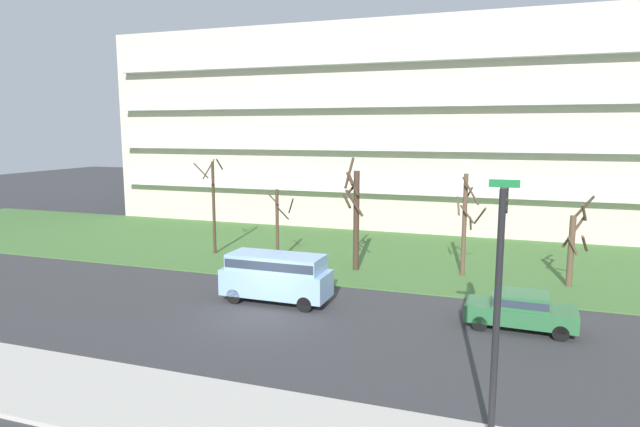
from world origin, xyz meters
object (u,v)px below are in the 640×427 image
tree_far_left (213,203)px  tree_left (278,223)px  traffic_signal_mast (500,257)px  tree_far_right (573,245)px  tree_right (466,222)px  sedan_green_center_left (520,309)px  tree_center (355,214)px  van_blue_near_left (276,274)px

tree_far_left → tree_left: tree_far_left is taller
tree_left → traffic_signal_mast: bearing=-47.7°
tree_far_right → tree_far_left: bearing=178.2°
tree_far_right → tree_right: bearing=175.9°
tree_left → traffic_signal_mast: traffic_signal_mast is taller
sedan_green_center_left → traffic_signal_mast: size_ratio=0.66×
tree_far_left → tree_right: size_ratio=1.10×
tree_right → tree_far_right: (5.54, -0.39, -0.85)m
tree_far_left → traffic_signal_mast: size_ratio=0.95×
tree_right → tree_far_right: tree_right is taller
traffic_signal_mast → sedan_green_center_left: bearing=83.3°
tree_center → van_blue_near_left: tree_center is taller
tree_far_right → sedan_green_center_left: size_ratio=1.11×
tree_far_left → tree_far_right: (21.77, -0.67, -1.14)m
tree_right → sedan_green_center_left: size_ratio=1.31×
tree_center → sedan_green_center_left: bearing=-37.4°
tree_left → tree_center: tree_center is taller
tree_far_left → tree_left: bearing=-8.8°
tree_far_left → tree_right: tree_far_left is taller
tree_left → tree_right: tree_right is taller
tree_far_left → tree_center: 10.12m
tree_right → van_blue_near_left: bearing=-136.4°
tree_left → tree_right: size_ratio=0.79×
traffic_signal_mast → tree_right: bearing=97.7°
tree_center → tree_far_left: bearing=173.5°
tree_far_right → van_blue_near_left: tree_far_right is taller
van_blue_near_left → traffic_signal_mast: size_ratio=0.77×
van_blue_near_left → tree_center: bearing=-105.5°
tree_left → van_blue_near_left: 7.97m
tree_right → sedan_green_center_left: bearing=-69.7°
tree_far_right → traffic_signal_mast: 15.27m
tree_far_left → tree_right: bearing=-1.0°
tree_left → tree_right: (11.21, 0.51, 0.63)m
van_blue_near_left → traffic_signal_mast: (10.22, -7.28, 3.25)m
tree_right → traffic_signal_mast: bearing=-82.3°
tree_left → tree_center: bearing=-4.2°
van_blue_near_left → traffic_signal_mast: traffic_signal_mast is taller
tree_far_left → van_blue_near_left: bearing=-45.0°
tree_left → tree_right: bearing=2.6°
tree_right → sedan_green_center_left: tree_right is taller
traffic_signal_mast → tree_left: bearing=132.3°
tree_far_left → sedan_green_center_left: 20.92m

